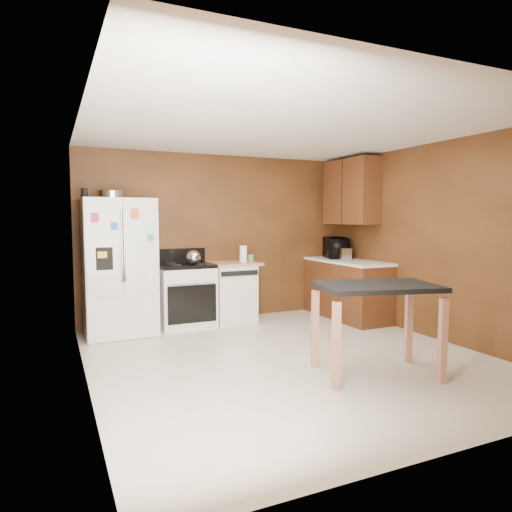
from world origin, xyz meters
TOP-DOWN VIEW (x-y plane):
  - floor at (0.00, 0.00)m, footprint 4.50×4.50m
  - ceiling at (0.00, 0.00)m, footprint 4.50×4.50m
  - wall_back at (0.00, 2.25)m, footprint 4.20×0.00m
  - wall_front at (0.00, -2.25)m, footprint 4.20×0.00m
  - wall_left at (-2.10, 0.00)m, footprint 0.00×4.50m
  - wall_right at (2.10, 0.00)m, footprint 0.00×4.50m
  - roasting_pan at (-1.61, 1.93)m, footprint 0.39×0.39m
  - pen_cup at (-1.96, 1.81)m, footprint 0.08×0.08m
  - kettle at (-0.56, 1.77)m, footprint 0.20×0.20m
  - paper_towel at (0.21, 1.82)m, footprint 0.12×0.12m
  - green_canister at (0.40, 1.97)m, footprint 0.12×0.12m
  - toaster at (1.75, 1.49)m, footprint 0.20×0.28m
  - microwave at (1.84, 1.82)m, footprint 0.53×0.64m
  - refrigerator at (-1.55, 1.86)m, footprint 0.90×0.80m
  - gas_range at (-0.64, 1.92)m, footprint 0.76×0.68m
  - dishwasher at (0.08, 1.95)m, footprint 0.78×0.63m
  - right_cabinets at (1.84, 1.48)m, footprint 0.63×1.58m
  - island at (0.51, -0.82)m, footprint 1.28×1.01m

SIDE VIEW (x-z plane):
  - floor at x=0.00m, z-range 0.00..0.00m
  - dishwasher at x=0.08m, z-range 0.01..0.90m
  - gas_range at x=-0.64m, z-range -0.09..1.01m
  - island at x=0.51m, z-range 0.31..1.21m
  - refrigerator at x=-1.55m, z-range 0.00..1.80m
  - right_cabinets at x=1.84m, z-range -0.32..2.13m
  - green_canister at x=0.40m, z-range 0.89..0.99m
  - toaster at x=1.75m, z-range 0.90..1.09m
  - kettle at x=-0.56m, z-range 0.90..1.10m
  - paper_towel at x=0.21m, z-range 0.89..1.14m
  - microwave at x=1.84m, z-range 0.90..1.21m
  - wall_back at x=0.00m, z-range -0.85..3.35m
  - wall_front at x=0.00m, z-range -0.85..3.35m
  - wall_left at x=-2.10m, z-range -1.00..3.50m
  - wall_right at x=2.10m, z-range -1.00..3.50m
  - roasting_pan at x=-1.61m, z-range 1.80..1.90m
  - pen_cup at x=-1.96m, z-range 1.80..1.92m
  - ceiling at x=0.00m, z-range 2.50..2.50m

